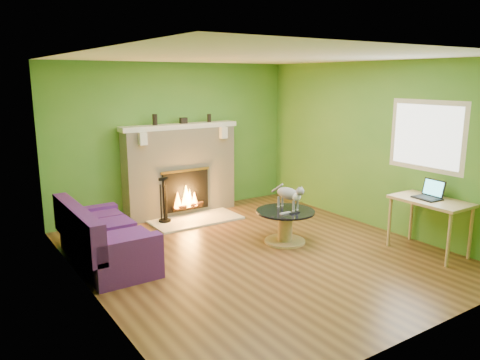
# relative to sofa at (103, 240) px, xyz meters

# --- Properties ---
(floor) EXTENTS (5.00, 5.00, 0.00)m
(floor) POSITION_rel_sofa_xyz_m (1.86, -0.85, -0.31)
(floor) COLOR #573219
(floor) RESTS_ON ground
(ceiling) EXTENTS (5.00, 5.00, 0.00)m
(ceiling) POSITION_rel_sofa_xyz_m (1.86, -0.85, 2.29)
(ceiling) COLOR white
(ceiling) RESTS_ON wall_back
(wall_back) EXTENTS (5.00, 0.00, 5.00)m
(wall_back) POSITION_rel_sofa_xyz_m (1.86, 1.65, 0.99)
(wall_back) COLOR #42842B
(wall_back) RESTS_ON floor
(wall_front) EXTENTS (5.00, 0.00, 5.00)m
(wall_front) POSITION_rel_sofa_xyz_m (1.86, -3.35, 0.99)
(wall_front) COLOR #42842B
(wall_front) RESTS_ON floor
(wall_left) EXTENTS (0.00, 5.00, 5.00)m
(wall_left) POSITION_rel_sofa_xyz_m (-0.39, -0.85, 0.99)
(wall_left) COLOR #42842B
(wall_left) RESTS_ON floor
(wall_right) EXTENTS (0.00, 5.00, 5.00)m
(wall_right) POSITION_rel_sofa_xyz_m (4.11, -0.85, 0.99)
(wall_right) COLOR #42842B
(wall_right) RESTS_ON floor
(window_frame) EXTENTS (0.00, 1.20, 1.20)m
(window_frame) POSITION_rel_sofa_xyz_m (4.10, -1.75, 1.24)
(window_frame) COLOR silver
(window_frame) RESTS_ON wall_right
(window_pane) EXTENTS (0.00, 1.06, 1.06)m
(window_pane) POSITION_rel_sofa_xyz_m (4.09, -1.75, 1.24)
(window_pane) COLOR white
(window_pane) RESTS_ON wall_right
(fireplace) EXTENTS (2.10, 0.46, 1.58)m
(fireplace) POSITION_rel_sofa_xyz_m (1.86, 1.46, 0.47)
(fireplace) COLOR beige
(fireplace) RESTS_ON floor
(hearth) EXTENTS (1.50, 0.75, 0.03)m
(hearth) POSITION_rel_sofa_xyz_m (1.86, 0.95, -0.29)
(hearth) COLOR beige
(hearth) RESTS_ON floor
(mantel) EXTENTS (2.10, 0.28, 0.08)m
(mantel) POSITION_rel_sofa_xyz_m (1.86, 1.44, 1.23)
(mantel) COLOR white
(mantel) RESTS_ON fireplace
(sofa) EXTENTS (0.85, 1.76, 0.79)m
(sofa) POSITION_rel_sofa_xyz_m (0.00, 0.00, 0.00)
(sofa) COLOR #4D1B66
(sofa) RESTS_ON floor
(coffee_table) EXTENTS (0.85, 0.85, 0.48)m
(coffee_table) POSITION_rel_sofa_xyz_m (2.44, -0.71, -0.03)
(coffee_table) COLOR tan
(coffee_table) RESTS_ON floor
(desk) EXTENTS (0.59, 1.01, 0.75)m
(desk) POSITION_rel_sofa_xyz_m (3.81, -2.10, 0.35)
(desk) COLOR tan
(desk) RESTS_ON floor
(cat) EXTENTS (0.28, 0.63, 0.38)m
(cat) POSITION_rel_sofa_xyz_m (2.52, -0.66, 0.36)
(cat) COLOR slate
(cat) RESTS_ON coffee_table
(remote_silver) EXTENTS (0.17, 0.05, 0.02)m
(remote_silver) POSITION_rel_sofa_xyz_m (2.34, -0.83, 0.18)
(remote_silver) COLOR gray
(remote_silver) RESTS_ON coffee_table
(remote_black) EXTENTS (0.16, 0.05, 0.02)m
(remote_black) POSITION_rel_sofa_xyz_m (2.46, -0.89, 0.18)
(remote_black) COLOR black
(remote_black) RESTS_ON coffee_table
(laptop) EXTENTS (0.33, 0.36, 0.26)m
(laptop) POSITION_rel_sofa_xyz_m (3.79, -2.05, 0.57)
(laptop) COLOR black
(laptop) RESTS_ON desk
(fire_tools) EXTENTS (0.20, 0.20, 0.75)m
(fire_tools) POSITION_rel_sofa_xyz_m (1.37, 1.10, 0.10)
(fire_tools) COLOR black
(fire_tools) RESTS_ON hearth
(mantel_vase_left) EXTENTS (0.08, 0.08, 0.18)m
(mantel_vase_left) POSITION_rel_sofa_xyz_m (1.42, 1.47, 1.36)
(mantel_vase_left) COLOR black
(mantel_vase_left) RESTS_ON mantel
(mantel_vase_right) EXTENTS (0.07, 0.07, 0.14)m
(mantel_vase_right) POSITION_rel_sofa_xyz_m (2.45, 1.47, 1.34)
(mantel_vase_right) COLOR black
(mantel_vase_right) RESTS_ON mantel
(mantel_box) EXTENTS (0.12, 0.08, 0.10)m
(mantel_box) POSITION_rel_sofa_xyz_m (1.95, 1.47, 1.32)
(mantel_box) COLOR black
(mantel_box) RESTS_ON mantel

